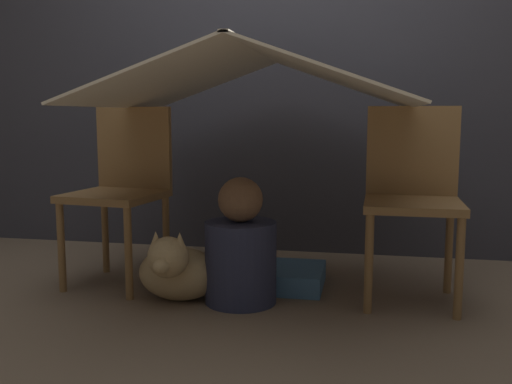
% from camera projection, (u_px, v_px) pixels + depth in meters
% --- Properties ---
extents(ground_plane, '(8.80, 8.80, 0.00)m').
position_uv_depth(ground_plane, '(248.00, 305.00, 2.58)').
color(ground_plane, '#7A6651').
extents(wall_back, '(7.00, 0.05, 2.50)m').
position_uv_depth(wall_back, '(285.00, 50.00, 3.49)').
color(wall_back, '#3D3D47').
rests_on(wall_back, ground_plane).
extents(chair_left, '(0.48, 0.48, 0.90)m').
position_uv_depth(chair_left, '(122.00, 184.00, 2.91)').
color(chair_left, olive).
rests_on(chair_left, ground_plane).
extents(chair_right, '(0.44, 0.44, 0.90)m').
position_uv_depth(chair_right, '(412.00, 191.00, 2.63)').
color(chair_right, olive).
rests_on(chair_right, ground_plane).
extents(sheet_canopy, '(1.45, 1.22, 0.27)m').
position_uv_depth(sheet_canopy, '(256.00, 77.00, 2.63)').
color(sheet_canopy, silver).
extents(person_front, '(0.33, 0.33, 0.58)m').
position_uv_depth(person_front, '(241.00, 251.00, 2.60)').
color(person_front, '#2D3351').
rests_on(person_front, ground_plane).
extents(dog, '(0.38, 0.40, 0.35)m').
position_uv_depth(dog, '(177.00, 270.00, 2.61)').
color(dog, tan).
rests_on(dog, ground_plane).
extents(floor_cushion, '(0.47, 0.38, 0.10)m').
position_uv_depth(floor_cushion, '(276.00, 276.00, 2.87)').
color(floor_cushion, '#4C7FB2').
rests_on(floor_cushion, ground_plane).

